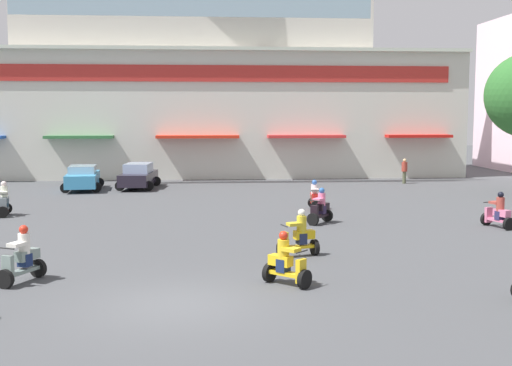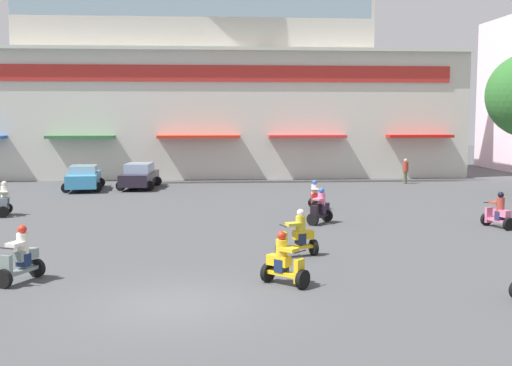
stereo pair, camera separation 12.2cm
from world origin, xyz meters
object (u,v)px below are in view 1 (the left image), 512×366
(parked_car_1, at_px, (139,176))
(pedestrian_0, at_px, (404,170))
(scooter_rider_1, at_px, (315,197))
(scooter_rider_4, at_px, (498,213))
(parked_car_0, at_px, (83,178))
(scooter_rider_8, at_px, (286,263))
(scooter_rider_6, at_px, (299,237))
(scooter_rider_5, at_px, (320,209))
(scooter_rider_0, at_px, (22,259))
(scooter_rider_7, at_px, (4,202))

(parked_car_1, height_order, pedestrian_0, pedestrian_0)
(scooter_rider_1, distance_m, pedestrian_0, 13.76)
(scooter_rider_4, bearing_deg, parked_car_0, 142.93)
(scooter_rider_4, bearing_deg, scooter_rider_8, -140.16)
(scooter_rider_6, bearing_deg, pedestrian_0, 64.55)
(parked_car_1, bearing_deg, scooter_rider_5, -56.62)
(parked_car_0, relative_size, scooter_rider_0, 2.81)
(scooter_rider_7, relative_size, scooter_rider_8, 1.07)
(parked_car_0, xyz_separation_m, parked_car_1, (3.30, 0.72, 0.02))
(scooter_rider_5, xyz_separation_m, pedestrian_0, (8.36, 15.16, 0.31))
(scooter_rider_7, bearing_deg, scooter_rider_0, -71.09)
(scooter_rider_1, distance_m, scooter_rider_6, 10.43)
(scooter_rider_6, height_order, pedestrian_0, pedestrian_0)
(scooter_rider_1, relative_size, scooter_rider_5, 0.95)
(scooter_rider_8, bearing_deg, scooter_rider_7, 131.46)
(scooter_rider_7, height_order, scooter_rider_8, scooter_rider_7)
(scooter_rider_6, bearing_deg, scooter_rider_5, 73.70)
(scooter_rider_4, xyz_separation_m, scooter_rider_7, (-21.07, 4.72, 0.05))
(scooter_rider_0, height_order, scooter_rider_5, scooter_rider_0)
(scooter_rider_1, bearing_deg, pedestrian_0, 54.69)
(parked_car_1, relative_size, scooter_rider_6, 2.94)
(scooter_rider_5, height_order, pedestrian_0, pedestrian_0)
(scooter_rider_8, bearing_deg, parked_car_1, 105.18)
(scooter_rider_8, height_order, pedestrian_0, pedestrian_0)
(parked_car_1, xyz_separation_m, scooter_rider_7, (-4.97, -10.65, -0.12))
(scooter_rider_1, distance_m, scooter_rider_8, 14.03)
(scooter_rider_1, bearing_deg, scooter_rider_0, -128.77)
(pedestrian_0, bearing_deg, scooter_rider_5, -118.88)
(parked_car_0, height_order, scooter_rider_6, scooter_rider_6)
(scooter_rider_1, relative_size, scooter_rider_4, 0.95)
(parked_car_1, height_order, scooter_rider_1, parked_car_1)
(scooter_rider_0, xyz_separation_m, scooter_rider_7, (-4.11, 12.00, 0.00))
(parked_car_0, distance_m, scooter_rider_1, 15.67)
(parked_car_1, height_order, scooter_rider_0, scooter_rider_0)
(parked_car_1, bearing_deg, pedestrian_0, 4.65)
(parked_car_0, bearing_deg, scooter_rider_0, -83.65)
(scooter_rider_7, bearing_deg, scooter_rider_4, -12.63)
(parked_car_0, height_order, pedestrian_0, pedestrian_0)
(parked_car_1, relative_size, scooter_rider_4, 3.00)
(scooter_rider_7, relative_size, pedestrian_0, 0.96)
(scooter_rider_8, bearing_deg, scooter_rider_4, 39.84)
(scooter_rider_7, bearing_deg, scooter_rider_8, -48.54)
(scooter_rider_0, bearing_deg, scooter_rider_6, 18.26)
(scooter_rider_4, relative_size, scooter_rider_5, 1.01)
(parked_car_0, xyz_separation_m, scooter_rider_7, (-1.67, -9.94, -0.11))
(parked_car_0, xyz_separation_m, scooter_rider_5, (12.35, -13.03, -0.14))
(scooter_rider_1, bearing_deg, scooter_rider_6, -102.40)
(parked_car_1, bearing_deg, scooter_rider_6, -70.13)
(parked_car_0, bearing_deg, scooter_rider_8, -66.99)
(scooter_rider_5, height_order, scooter_rider_7, scooter_rider_7)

